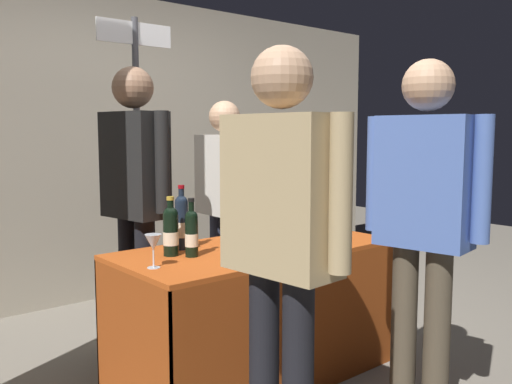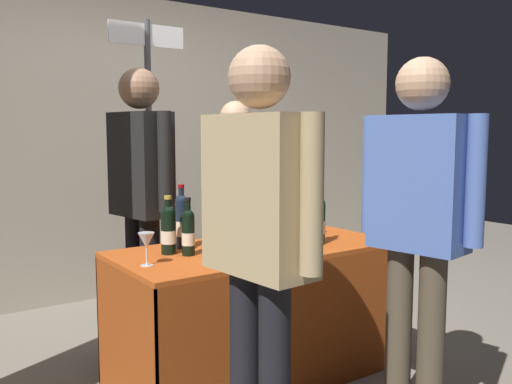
{
  "view_description": "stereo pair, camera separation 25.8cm",
  "coord_description": "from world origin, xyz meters",
  "views": [
    {
      "loc": [
        -1.9,
        -2.26,
        1.36
      ],
      "look_at": [
        0.0,
        0.0,
        1.04
      ],
      "focal_mm": 38.57,
      "sensor_mm": 36.0,
      "label": 1
    },
    {
      "loc": [
        -1.7,
        -2.42,
        1.36
      ],
      "look_at": [
        0.0,
        0.0,
        1.04
      ],
      "focal_mm": 38.57,
      "sensor_mm": 36.0,
      "label": 2
    }
  ],
  "objects": [
    {
      "name": "vendor_presenter",
      "position": [
        0.38,
        0.79,
        0.95
      ],
      "size": [
        0.23,
        0.64,
        1.58
      ],
      "rotation": [
        0.0,
        0.0,
        -1.62
      ],
      "color": "#2D3347",
      "rests_on": "ground_plane"
    },
    {
      "name": "taster_foreground_right",
      "position": [
        0.28,
        -0.86,
        1.01
      ],
      "size": [
        0.28,
        0.57,
        1.69
      ],
      "rotation": [
        0.0,
        0.0,
        1.75
      ],
      "color": "#4C4233",
      "rests_on": "ground_plane"
    },
    {
      "name": "display_bottle_1",
      "position": [
        0.39,
        0.02,
        0.87
      ],
      "size": [
        0.07,
        0.07,
        0.3
      ],
      "color": "black",
      "rests_on": "tasting_table"
    },
    {
      "name": "taster_foreground_left",
      "position": [
        -0.53,
        -0.77,
        1.01
      ],
      "size": [
        0.25,
        0.62,
        1.68
      ],
      "rotation": [
        0.0,
        0.0,
        1.65
      ],
      "color": "black",
      "rests_on": "ground_plane"
    },
    {
      "name": "display_bottle_2",
      "position": [
        -0.25,
        -0.15,
        0.89
      ],
      "size": [
        0.07,
        0.07,
        0.35
      ],
      "color": "black",
      "rests_on": "tasting_table"
    },
    {
      "name": "display_bottle_0",
      "position": [
        0.01,
        -0.1,
        0.89
      ],
      "size": [
        0.07,
        0.07,
        0.35
      ],
      "color": "#192333",
      "rests_on": "tasting_table"
    },
    {
      "name": "back_partition",
      "position": [
        0.0,
        2.0,
        1.24
      ],
      "size": [
        6.37,
        0.12,
        2.47
      ],
      "primitive_type": "cube",
      "color": "#B2A893",
      "rests_on": "ground_plane"
    },
    {
      "name": "tasting_table",
      "position": [
        0.0,
        0.0,
        0.51
      ],
      "size": [
        1.54,
        0.73,
        0.74
      ],
      "color": "#B74C19",
      "rests_on": "ground_plane"
    },
    {
      "name": "display_bottle_8",
      "position": [
        -0.35,
        0.2,
        0.89
      ],
      "size": [
        0.07,
        0.07,
        0.35
      ],
      "color": "#192333",
      "rests_on": "tasting_table"
    },
    {
      "name": "display_bottle_5",
      "position": [
        0.1,
        0.1,
        0.88
      ],
      "size": [
        0.07,
        0.07,
        0.33
      ],
      "color": "#38230F",
      "rests_on": "tasting_table"
    },
    {
      "name": "wine_glass_mid",
      "position": [
        -0.03,
        0.19,
        0.83
      ],
      "size": [
        0.08,
        0.08,
        0.12
      ],
      "color": "silver",
      "rests_on": "tasting_table"
    },
    {
      "name": "wine_glass_near_taster",
      "position": [
        0.33,
        0.15,
        0.84
      ],
      "size": [
        0.08,
        0.08,
        0.14
      ],
      "color": "silver",
      "rests_on": "tasting_table"
    },
    {
      "name": "featured_wine_bottle",
      "position": [
        -0.13,
        0.02,
        0.86
      ],
      "size": [
        0.07,
        0.07,
        0.29
      ],
      "color": "black",
      "rests_on": "tasting_table"
    },
    {
      "name": "ground_plane",
      "position": [
        0.0,
        0.0,
        0.0
      ],
      "size": [
        12.0,
        12.0,
        0.0
      ],
      "primitive_type": "plane",
      "color": "gray"
    },
    {
      "name": "vendor_assistant",
      "position": [
        -0.39,
        0.63,
        1.05
      ],
      "size": [
        0.27,
        0.57,
        1.74
      ],
      "rotation": [
        0.0,
        0.0,
        -1.41
      ],
      "color": "black",
      "rests_on": "ground_plane"
    },
    {
      "name": "display_bottle_7",
      "position": [
        -0.47,
        0.11,
        0.87
      ],
      "size": [
        0.08,
        0.08,
        0.3
      ],
      "color": "black",
      "rests_on": "tasting_table"
    },
    {
      "name": "booth_signpost",
      "position": [
        -0.14,
        1.07,
        1.28
      ],
      "size": [
        0.53,
        0.04,
        2.11
      ],
      "color": "#47474C",
      "rests_on": "ground_plane"
    },
    {
      "name": "display_bottle_3",
      "position": [
        0.33,
        -0.14,
        0.88
      ],
      "size": [
        0.08,
        0.08,
        0.33
      ],
      "color": "black",
      "rests_on": "tasting_table"
    },
    {
      "name": "display_bottle_4",
      "position": [
        -0.41,
        0.02,
        0.86
      ],
      "size": [
        0.07,
        0.07,
        0.3
      ],
      "color": "black",
      "rests_on": "tasting_table"
    },
    {
      "name": "display_bottle_6",
      "position": [
        -0.12,
        -0.16,
        0.89
      ],
      "size": [
        0.08,
        0.08,
        0.35
      ],
      "color": "black",
      "rests_on": "tasting_table"
    },
    {
      "name": "wine_glass_near_vendor",
      "position": [
        -0.67,
        -0.06,
        0.86
      ],
      "size": [
        0.08,
        0.08,
        0.16
      ],
      "color": "silver",
      "rests_on": "tasting_table"
    }
  ]
}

